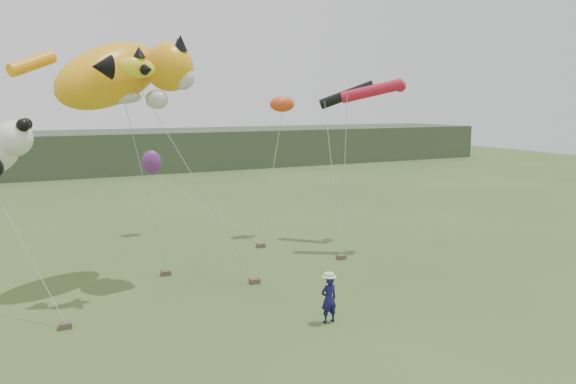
{
  "coord_description": "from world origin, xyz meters",
  "views": [
    {
      "loc": [
        -8.56,
        -15.34,
        6.93
      ],
      "look_at": [
        0.59,
        3.0,
        3.67
      ],
      "focal_mm": 35.0,
      "sensor_mm": 36.0,
      "label": 1
    }
  ],
  "objects": [
    {
      "name": "tube_kites",
      "position": [
        7.0,
        7.62,
        7.45
      ],
      "size": [
        3.15,
        4.53,
        1.45
      ],
      "color": "black",
      "rests_on": "ground"
    },
    {
      "name": "fish_kite",
      "position": [
        -4.85,
        4.58,
        8.16
      ],
      "size": [
        2.22,
        1.47,
        1.12
      ],
      "color": "yellow",
      "rests_on": "ground"
    },
    {
      "name": "misc_kites",
      "position": [
        1.3,
        12.57,
        5.4
      ],
      "size": [
        7.34,
        3.84,
        4.03
      ],
      "color": "#E54319",
      "rests_on": "ground"
    },
    {
      "name": "ground",
      "position": [
        0.0,
        0.0,
        0.0
      ],
      "size": [
        120.0,
        120.0,
        0.0
      ],
      "primitive_type": "plane",
      "color": "#385123",
      "rests_on": "ground"
    },
    {
      "name": "festival_attendant",
      "position": [
        0.22,
        -0.65,
        0.77
      ],
      "size": [
        0.56,
        0.37,
        1.54
      ],
      "primitive_type": "imported",
      "rotation": [
        0.0,
        0.0,
        3.15
      ],
      "color": "#121246",
      "rests_on": "ground"
    },
    {
      "name": "sandbag_anchors",
      "position": [
        -0.87,
        5.49,
        0.1
      ],
      "size": [
        12.22,
        6.68,
        0.19
      ],
      "color": "brown",
      "rests_on": "ground"
    },
    {
      "name": "cat_kite",
      "position": [
        -4.5,
        6.68,
        8.0
      ],
      "size": [
        6.48,
        4.6,
        3.64
      ],
      "color": "#F7A212",
      "rests_on": "ground"
    },
    {
      "name": "headland",
      "position": [
        -3.11,
        44.69,
        1.92
      ],
      "size": [
        90.0,
        13.0,
        4.0
      ],
      "color": "#2D3D28",
      "rests_on": "ground"
    }
  ]
}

